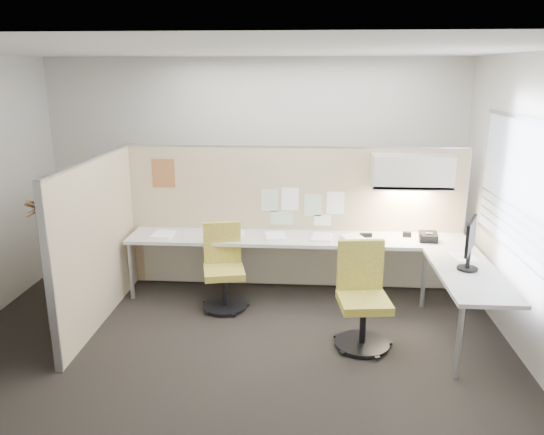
# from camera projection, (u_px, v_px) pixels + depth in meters

# --- Properties ---
(floor) EXTENTS (5.50, 4.50, 0.01)m
(floor) POSITION_uv_depth(u_px,v_px,m) (233.00, 345.00, 5.27)
(floor) COLOR black
(floor) RESTS_ON ground
(ceiling) EXTENTS (5.50, 4.50, 0.01)m
(ceiling) POSITION_uv_depth(u_px,v_px,m) (227.00, 49.00, 4.52)
(ceiling) COLOR white
(ceiling) RESTS_ON wall_back
(wall_back) EXTENTS (5.50, 0.02, 2.80)m
(wall_back) POSITION_uv_depth(u_px,v_px,m) (255.00, 166.00, 7.06)
(wall_back) COLOR beige
(wall_back) RESTS_ON ground
(wall_front) EXTENTS (5.50, 0.02, 2.80)m
(wall_front) POSITION_uv_depth(u_px,v_px,m) (168.00, 318.00, 2.73)
(wall_front) COLOR beige
(wall_front) RESTS_ON ground
(wall_right) EXTENTS (0.02, 4.50, 2.80)m
(wall_right) POSITION_uv_depth(u_px,v_px,m) (536.00, 214.00, 4.71)
(wall_right) COLOR beige
(wall_right) RESTS_ON ground
(window_pane) EXTENTS (0.01, 2.80, 1.30)m
(window_pane) POSITION_uv_depth(u_px,v_px,m) (536.00, 197.00, 4.68)
(window_pane) COLOR #8E97A5
(window_pane) RESTS_ON wall_right
(partition_back) EXTENTS (4.10, 0.06, 1.75)m
(partition_back) POSITION_uv_depth(u_px,v_px,m) (294.00, 218.00, 6.54)
(partition_back) COLOR tan
(partition_back) RESTS_ON floor
(partition_left) EXTENTS (0.06, 2.20, 1.75)m
(partition_left) POSITION_uv_depth(u_px,v_px,m) (98.00, 242.00, 5.61)
(partition_left) COLOR tan
(partition_left) RESTS_ON floor
(desk) EXTENTS (4.00, 2.07, 0.73)m
(desk) POSITION_uv_depth(u_px,v_px,m) (325.00, 252.00, 6.13)
(desk) COLOR beige
(desk) RESTS_ON floor
(overhead_bin) EXTENTS (0.90, 0.36, 0.38)m
(overhead_bin) POSITION_uv_depth(u_px,v_px,m) (412.00, 172.00, 6.08)
(overhead_bin) COLOR beige
(overhead_bin) RESTS_ON partition_back
(task_light_strip) EXTENTS (0.60, 0.06, 0.02)m
(task_light_strip) POSITION_uv_depth(u_px,v_px,m) (410.00, 189.00, 6.13)
(task_light_strip) COLOR #FFEABF
(task_light_strip) RESTS_ON overhead_bin
(pinned_papers) EXTENTS (1.01, 0.00, 0.47)m
(pinned_papers) POSITION_uv_depth(u_px,v_px,m) (301.00, 206.00, 6.46)
(pinned_papers) COLOR #8CBF8C
(pinned_papers) RESTS_ON partition_back
(poster) EXTENTS (0.28, 0.00, 0.35)m
(poster) POSITION_uv_depth(u_px,v_px,m) (163.00, 173.00, 6.46)
(poster) COLOR orange
(poster) RESTS_ON partition_back
(chair_left) EXTENTS (0.53, 0.55, 0.95)m
(chair_left) POSITION_uv_depth(u_px,v_px,m) (224.00, 270.00, 6.02)
(chair_left) COLOR black
(chair_left) RESTS_ON floor
(chair_right) EXTENTS (0.54, 0.55, 1.02)m
(chair_right) POSITION_uv_depth(u_px,v_px,m) (362.00, 299.00, 5.18)
(chair_right) COLOR black
(chair_right) RESTS_ON floor
(monitor) EXTENTS (0.22, 0.46, 0.51)m
(monitor) POSITION_uv_depth(u_px,v_px,m) (470.00, 241.00, 5.15)
(monitor) COLOR black
(monitor) RESTS_ON desk
(phone) EXTENTS (0.22, 0.21, 0.12)m
(phone) POSITION_uv_depth(u_px,v_px,m) (428.00, 237.00, 6.09)
(phone) COLOR black
(phone) RESTS_ON desk
(stapler) EXTENTS (0.14, 0.06, 0.05)m
(stapler) POSITION_uv_depth(u_px,v_px,m) (366.00, 235.00, 6.25)
(stapler) COLOR black
(stapler) RESTS_ON desk
(tape_dispenser) EXTENTS (0.11, 0.08, 0.06)m
(tape_dispenser) POSITION_uv_depth(u_px,v_px,m) (407.00, 234.00, 6.26)
(tape_dispenser) COLOR black
(tape_dispenser) RESTS_ON desk
(coat_hook) EXTENTS (0.18, 0.47, 1.41)m
(coat_hook) POSITION_uv_depth(u_px,v_px,m) (41.00, 217.00, 4.57)
(coat_hook) COLOR silver
(coat_hook) RESTS_ON partition_left
(paper_stack_0) EXTENTS (0.25, 0.31, 0.03)m
(paper_stack_0) POSITION_uv_depth(u_px,v_px,m) (163.00, 235.00, 6.29)
(paper_stack_0) COLOR white
(paper_stack_0) RESTS_ON desk
(paper_stack_1) EXTENTS (0.26, 0.32, 0.02)m
(paper_stack_1) POSITION_uv_depth(u_px,v_px,m) (232.00, 235.00, 6.31)
(paper_stack_1) COLOR white
(paper_stack_1) RESTS_ON desk
(paper_stack_2) EXTENTS (0.27, 0.33, 0.03)m
(paper_stack_2) POSITION_uv_depth(u_px,v_px,m) (276.00, 237.00, 6.22)
(paper_stack_2) COLOR white
(paper_stack_2) RESTS_ON desk
(paper_stack_3) EXTENTS (0.27, 0.33, 0.02)m
(paper_stack_3) POSITION_uv_depth(u_px,v_px,m) (322.00, 237.00, 6.23)
(paper_stack_3) COLOR white
(paper_stack_3) RESTS_ON desk
(paper_stack_4) EXTENTS (0.31, 0.36, 0.03)m
(paper_stack_4) POSITION_uv_depth(u_px,v_px,m) (354.00, 239.00, 6.15)
(paper_stack_4) COLOR white
(paper_stack_4) RESTS_ON desk
(paper_stack_5) EXTENTS (0.28, 0.33, 0.02)m
(paper_stack_5) POSITION_uv_depth(u_px,v_px,m) (463.00, 258.00, 5.54)
(paper_stack_5) COLOR white
(paper_stack_5) RESTS_ON desk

